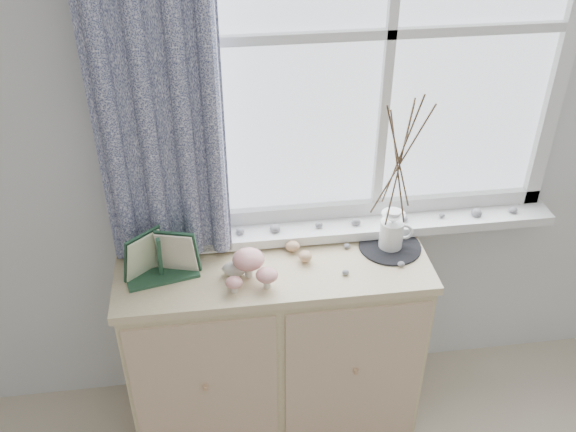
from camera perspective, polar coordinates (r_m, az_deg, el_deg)
The scene contains 8 objects.
sideboard at distance 2.74m, azimuth -1.19°, elevation -11.32°, with size 1.20×0.45×0.85m.
botanical_book at distance 2.35m, azimuth -11.35°, elevation -3.81°, with size 0.30×0.13×0.21m, color #20442E, non-canonical shape.
toadstool_cluster at distance 2.34m, azimuth -3.30°, elevation -4.45°, with size 0.19×0.17×0.11m.
wooden_eggs at distance 2.48m, azimuth 0.97°, elevation -3.13°, with size 0.09×0.11×0.06m.
songbird_figurine at distance 2.39m, azimuth -4.78°, elevation -4.65°, with size 0.12×0.06×0.06m, color silver, non-canonical shape.
crocheted_doily at distance 2.57m, azimuth 9.05°, elevation -2.69°, with size 0.25×0.25×0.01m, color black.
twig_pitcher at distance 2.36m, azimuth 9.91°, elevation 5.11°, with size 0.31×0.31×0.70m.
sideboard_pebbles at distance 2.49m, azimuth 5.69°, elevation -3.56°, with size 0.33×0.22×0.02m.
Camera 1 is at (-0.35, -0.16, 2.37)m, focal length 40.00 mm.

